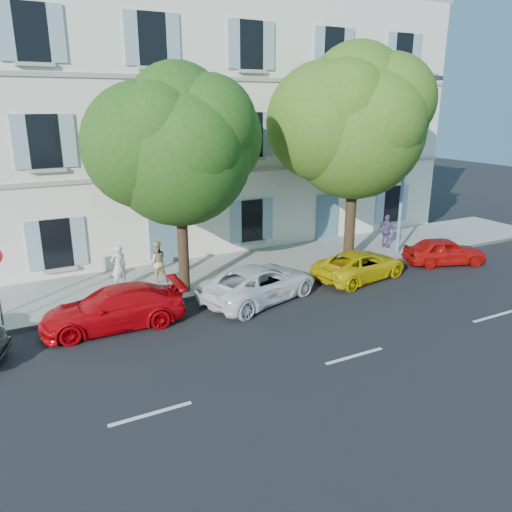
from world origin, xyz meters
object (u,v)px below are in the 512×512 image
pedestrian_a (119,267)px  car_yellow_supercar (360,265)px  car_white_coupe (260,283)px  car_red_hatchback (445,251)px  tree_left (179,153)px  car_red_coupe (114,308)px  street_lamp (408,157)px  pedestrian_c (387,231)px  pedestrian_b (157,262)px  tree_right (355,130)px

pedestrian_a → car_yellow_supercar: bearing=149.9°
car_white_coupe → car_red_hatchback: car_white_coupe is taller
tree_left → car_red_hatchback: bearing=-9.6°
car_red_coupe → car_yellow_supercar: (10.06, -0.01, -0.08)m
street_lamp → pedestrian_c: (0.14, 1.11, -3.71)m
car_yellow_supercar → street_lamp: bearing=-75.9°
car_red_hatchback → pedestrian_a: bearing=95.3°
car_red_coupe → pedestrian_b: 3.87m
car_yellow_supercar → pedestrian_a: size_ratio=2.47×
car_yellow_supercar → pedestrian_a: pedestrian_a is taller
car_white_coupe → street_lamp: (8.48, 1.73, 4.03)m
pedestrian_b → street_lamp: bearing=174.6°
pedestrian_c → tree_right: bearing=94.7°
tree_left → pedestrian_c: 11.72m
tree_right → pedestrian_b: tree_right is taller
tree_right → pedestrian_c: bearing=15.9°
street_lamp → pedestrian_b: size_ratio=4.68×
tree_left → pedestrian_c: size_ratio=4.85×
car_yellow_supercar → car_red_hatchback: car_red_hatchback is taller
car_white_coupe → pedestrian_a: (-4.34, 3.28, 0.35)m
car_red_coupe → tree_right: tree_right is taller
pedestrian_c → car_yellow_supercar: bearing=114.2°
car_yellow_supercar → tree_right: size_ratio=0.47×
car_yellow_supercar → pedestrian_b: pedestrian_b is taller
car_red_hatchback → street_lamp: bearing=45.6°
car_yellow_supercar → street_lamp: (3.69, 1.61, 4.10)m
street_lamp → pedestrian_c: street_lamp is taller
pedestrian_a → pedestrian_c: bearing=167.0°
tree_right → pedestrian_a: tree_right is taller
street_lamp → pedestrian_b: (-11.38, 1.44, -3.68)m
car_red_hatchback → street_lamp: 4.56m
car_red_coupe → pedestrian_a: bearing=166.4°
pedestrian_c → pedestrian_b: bearing=77.2°
tree_right → street_lamp: size_ratio=1.12×
car_white_coupe → pedestrian_b: size_ratio=2.77×
car_red_hatchback → pedestrian_c: pedestrian_c is taller
tree_right → street_lamp: tree_right is taller
car_white_coupe → street_lamp: 9.55m
street_lamp → car_red_coupe: bearing=-173.4°
car_yellow_supercar → pedestrian_b: 8.27m
tree_right → car_red_coupe: bearing=-170.3°
car_red_coupe → pedestrian_a: 3.29m
car_yellow_supercar → street_lamp: size_ratio=0.53×
pedestrian_c → street_lamp: bearing=161.8°
car_yellow_supercar → car_red_hatchback: bearing=-102.4°
tree_right → tree_left: bearing=-179.0°
tree_right → street_lamp: bearing=-5.1°
tree_left → pedestrian_a: (-2.11, 1.43, -4.28)m
car_red_coupe → car_red_hatchback: (14.67, -0.25, -0.05)m
car_red_hatchback → tree_left: 12.69m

